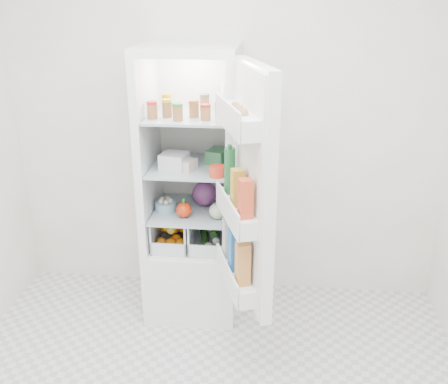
# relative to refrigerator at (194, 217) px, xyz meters

# --- Properties ---
(room_walls) EXTENTS (3.02, 3.02, 2.61)m
(room_walls) POSITION_rel_refrigerator_xyz_m (0.20, -1.25, 0.93)
(room_walls) COLOR silver
(room_walls) RESTS_ON ground
(refrigerator) EXTENTS (0.60, 0.60, 1.80)m
(refrigerator) POSITION_rel_refrigerator_xyz_m (0.00, 0.00, 0.00)
(refrigerator) COLOR white
(refrigerator) RESTS_ON ground
(shelf_low) EXTENTS (0.49, 0.53, 0.01)m
(shelf_low) POSITION_rel_refrigerator_xyz_m (-0.00, -0.06, 0.07)
(shelf_low) COLOR #9EB1BA
(shelf_low) RESTS_ON refrigerator
(shelf_mid) EXTENTS (0.49, 0.53, 0.02)m
(shelf_mid) POSITION_rel_refrigerator_xyz_m (-0.00, -0.06, 0.38)
(shelf_mid) COLOR #9EB1BA
(shelf_mid) RESTS_ON refrigerator
(shelf_top) EXTENTS (0.49, 0.53, 0.02)m
(shelf_top) POSITION_rel_refrigerator_xyz_m (-0.00, -0.06, 0.71)
(shelf_top) COLOR #9EB1BA
(shelf_top) RESTS_ON refrigerator
(crisper_left) EXTENTS (0.23, 0.46, 0.22)m
(crisper_left) POSITION_rel_refrigerator_xyz_m (-0.12, -0.06, -0.06)
(crisper_left) COLOR silver
(crisper_left) RESTS_ON refrigerator
(crisper_right) EXTENTS (0.23, 0.46, 0.22)m
(crisper_right) POSITION_rel_refrigerator_xyz_m (0.12, -0.06, -0.06)
(crisper_right) COLOR silver
(crisper_right) RESTS_ON refrigerator
(condiment_jars) EXTENTS (0.46, 0.34, 0.08)m
(condiment_jars) POSITION_rel_refrigerator_xyz_m (-0.01, -0.12, 0.76)
(condiment_jars) COLOR #B21919
(condiment_jars) RESTS_ON shelf_top
(squeeze_bottle) EXTENTS (0.07, 0.07, 0.18)m
(squeeze_bottle) POSITION_rel_refrigerator_xyz_m (0.21, 0.03, 0.81)
(squeeze_bottle) COLOR white
(squeeze_bottle) RESTS_ON shelf_top
(tub_white) EXTENTS (0.18, 0.18, 0.10)m
(tub_white) POSITION_rel_refrigerator_xyz_m (-0.09, -0.14, 0.44)
(tub_white) COLOR silver
(tub_white) RESTS_ON shelf_mid
(tub_cream) EXTENTS (0.15, 0.15, 0.07)m
(tub_cream) POSITION_rel_refrigerator_xyz_m (-0.02, -0.16, 0.43)
(tub_cream) COLOR beige
(tub_cream) RESTS_ON shelf_mid
(tin_red) EXTENTS (0.11, 0.11, 0.07)m
(tin_red) POSITION_rel_refrigerator_xyz_m (0.19, -0.26, 0.43)
(tin_red) COLOR red
(tin_red) RESTS_ON shelf_mid
(foil_tray) EXTENTS (0.15, 0.12, 0.04)m
(foil_tray) POSITION_rel_refrigerator_xyz_m (-0.15, 0.07, 0.41)
(foil_tray) COLOR silver
(foil_tray) RESTS_ON shelf_mid
(tub_green) EXTENTS (0.15, 0.18, 0.09)m
(tub_green) POSITION_rel_refrigerator_xyz_m (0.17, 0.01, 0.44)
(tub_green) COLOR #3A804A
(tub_green) RESTS_ON shelf_mid
(red_cabbage) EXTENTS (0.17, 0.17, 0.17)m
(red_cabbage) POSITION_rel_refrigerator_xyz_m (0.08, 0.02, 0.17)
(red_cabbage) COLOR #581E54
(red_cabbage) RESTS_ON shelf_low
(bell_pepper) EXTENTS (0.10, 0.10, 0.10)m
(bell_pepper) POSITION_rel_refrigerator_xyz_m (-0.03, -0.19, 0.13)
(bell_pepper) COLOR red
(bell_pepper) RESTS_ON shelf_low
(mushroom_bowl) EXTENTS (0.16, 0.16, 0.06)m
(mushroom_bowl) POSITION_rel_refrigerator_xyz_m (-0.17, -0.11, 0.11)
(mushroom_bowl) COLOR #7DA2BA
(mushroom_bowl) RESTS_ON shelf_low
(salad_bag) EXTENTS (0.10, 0.10, 0.10)m
(salad_bag) POSITION_rel_refrigerator_xyz_m (0.18, -0.19, 0.13)
(salad_bag) COLOR #BAD39E
(salad_bag) RESTS_ON shelf_low
(citrus_pile) EXTENTS (0.20, 0.31, 0.16)m
(citrus_pile) POSITION_rel_refrigerator_xyz_m (-0.12, -0.09, -0.08)
(citrus_pile) COLOR orange
(citrus_pile) RESTS_ON refrigerator
(veg_pile) EXTENTS (0.16, 0.30, 0.10)m
(veg_pile) POSITION_rel_refrigerator_xyz_m (0.13, -0.06, -0.10)
(veg_pile) COLOR #1F4717
(veg_pile) RESTS_ON refrigerator
(fridge_door) EXTENTS (0.34, 0.59, 1.30)m
(fridge_door) POSITION_rel_refrigerator_xyz_m (0.40, -0.62, 0.43)
(fridge_door) COLOR white
(fridge_door) RESTS_ON refrigerator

